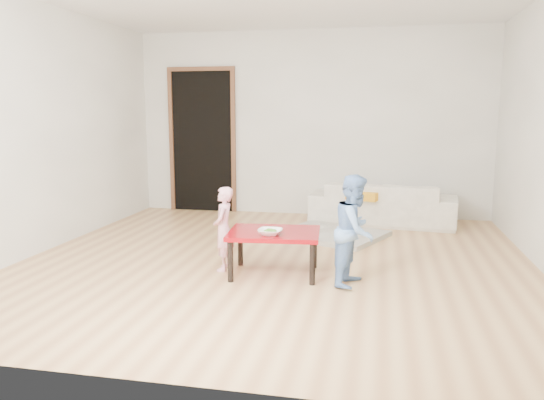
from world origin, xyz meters
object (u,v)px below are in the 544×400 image
(red_table, at_px, (274,253))
(sofa, at_px, (383,203))
(child_pink, at_px, (223,229))
(bowl, at_px, (270,232))
(child_blue, at_px, (355,230))
(basin, at_px, (294,233))

(red_table, bearing_deg, sofa, 68.76)
(red_table, bearing_deg, child_pink, 173.89)
(bowl, bearing_deg, sofa, 69.81)
(child_pink, xyz_separation_m, child_blue, (1.22, -0.18, 0.08))
(child_blue, distance_m, basin, 1.76)
(bowl, relative_size, basin, 0.53)
(child_pink, height_order, child_blue, child_blue)
(red_table, relative_size, child_pink, 1.03)
(bowl, height_order, child_pink, child_pink)
(bowl, height_order, child_blue, child_blue)
(child_blue, xyz_separation_m, basin, (-0.77, 1.52, -0.41))
(red_table, xyz_separation_m, child_blue, (0.73, -0.13, 0.27))
(bowl, distance_m, basin, 1.60)
(sofa, bearing_deg, bowl, 76.41)
(bowl, xyz_separation_m, child_pink, (-0.49, 0.21, -0.04))
(sofa, bearing_deg, basin, 53.85)
(child_pink, bearing_deg, sofa, 144.45)
(basin, bearing_deg, red_table, -88.17)
(child_pink, bearing_deg, basin, 156.88)
(bowl, height_order, basin, bowl)
(child_pink, distance_m, basin, 1.45)
(red_table, height_order, bowl, bowl)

